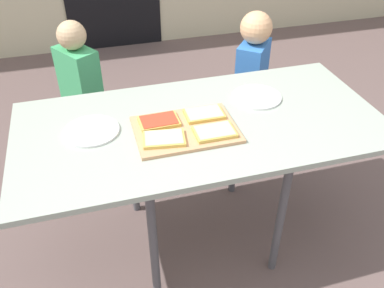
{
  "coord_description": "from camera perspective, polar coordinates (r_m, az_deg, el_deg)",
  "views": [
    {
      "loc": [
        -0.43,
        -1.39,
        1.69
      ],
      "look_at": [
        -0.04,
        0.0,
        0.61
      ],
      "focal_mm": 38.38,
      "sensor_mm": 36.0,
      "label": 1
    }
  ],
  "objects": [
    {
      "name": "child_left",
      "position": [
        2.45,
        -15.08,
        7.09
      ],
      "size": [
        0.25,
        0.28,
        0.94
      ],
      "color": "#441F3B",
      "rests_on": "ground"
    },
    {
      "name": "cutting_board",
      "position": [
        1.69,
        -0.9,
        2.03
      ],
      "size": [
        0.42,
        0.3,
        0.01
      ],
      "primitive_type": "cube",
      "color": "tan",
      "rests_on": "dining_table"
    },
    {
      "name": "child_right",
      "position": [
        2.5,
        8.26,
        9.09
      ],
      "size": [
        0.26,
        0.27,
        0.94
      ],
      "color": "#2E3434",
      "rests_on": "ground"
    },
    {
      "name": "pizza_slice_far_right",
      "position": [
        1.76,
        1.71,
        4.22
      ],
      "size": [
        0.17,
        0.11,
        0.02
      ],
      "color": "#D6B351",
      "rests_on": "cutting_board"
    },
    {
      "name": "pizza_slice_far_left",
      "position": [
        1.72,
        -4.62,
        3.18
      ],
      "size": [
        0.17,
        0.12,
        0.02
      ],
      "color": "#D6B351",
      "rests_on": "cutting_board"
    },
    {
      "name": "plate_white_right",
      "position": [
        1.94,
        8.96,
        6.49
      ],
      "size": [
        0.23,
        0.23,
        0.01
      ],
      "primitive_type": "cylinder",
      "color": "white",
      "rests_on": "dining_table"
    },
    {
      "name": "pizza_slice_near_right",
      "position": [
        1.65,
        3.16,
        1.71
      ],
      "size": [
        0.16,
        0.11,
        0.02
      ],
      "color": "#D6B351",
      "rests_on": "cutting_board"
    },
    {
      "name": "pizza_slice_near_left",
      "position": [
        1.61,
        -3.91,
        0.75
      ],
      "size": [
        0.18,
        0.13,
        0.02
      ],
      "color": "#D6B351",
      "rests_on": "cutting_board"
    },
    {
      "name": "plate_white_left",
      "position": [
        1.73,
        -13.8,
        1.8
      ],
      "size": [
        0.23,
        0.23,
        0.01
      ],
      "primitive_type": "cylinder",
      "color": "silver",
      "rests_on": "dining_table"
    },
    {
      "name": "ground_plane",
      "position": [
        2.23,
        1.03,
        -12.58
      ],
      "size": [
        16.0,
        16.0,
        0.0
      ],
      "primitive_type": "plane",
      "color": "brown"
    },
    {
      "name": "dining_table",
      "position": [
        1.78,
        1.26,
        1.62
      ],
      "size": [
        1.56,
        0.76,
        0.72
      ],
      "color": "#A1AD9E",
      "rests_on": "ground"
    }
  ]
}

